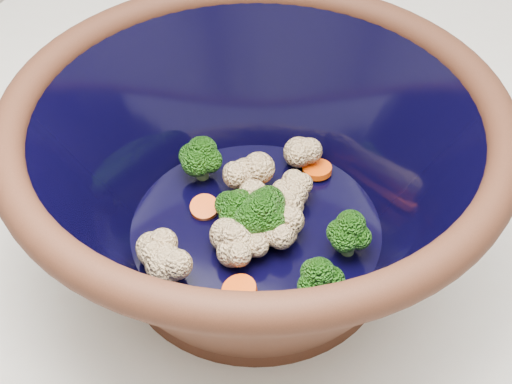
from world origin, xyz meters
The scene contains 2 objects.
mixing_bowl centered at (-0.10, -0.03, 1.00)m, with size 0.43×0.43×0.17m.
vegetable_pile centered at (-0.09, -0.04, 0.96)m, with size 0.19×0.21×0.05m.
Camera 1 is at (0.07, -0.43, 1.40)m, focal length 50.00 mm.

